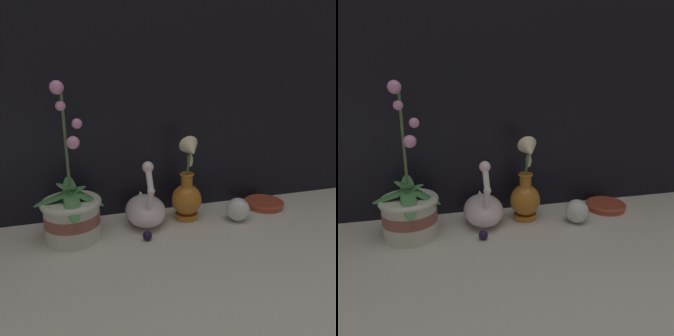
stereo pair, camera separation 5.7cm
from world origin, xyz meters
TOP-DOWN VIEW (x-y plane):
  - ground_plane at (0.00, 0.00)m, footprint 2.80×2.80m
  - window_backdrop at (0.00, 0.24)m, footprint 2.80×0.03m
  - orchid_potted_plant at (-0.32, 0.09)m, footprint 0.20×0.21m
  - swan_figurine at (-0.10, 0.12)m, footprint 0.13×0.20m
  - blue_vase at (0.04, 0.12)m, footprint 0.10×0.12m
  - glass_sphere at (0.19, 0.06)m, footprint 0.08×0.08m
  - amber_dish at (0.34, 0.14)m, footprint 0.14×0.14m
  - glass_bauble at (-0.12, 0.02)m, footprint 0.03×0.03m

SIDE VIEW (x-z plane):
  - ground_plane at x=0.00m, z-range 0.00..0.00m
  - amber_dish at x=0.34m, z-range 0.00..0.02m
  - glass_bauble at x=-0.12m, z-range 0.00..0.03m
  - glass_sphere at x=0.19m, z-range 0.00..0.08m
  - swan_figurine at x=-0.10m, z-range -0.06..0.16m
  - orchid_potted_plant at x=-0.32m, z-range -0.14..0.31m
  - blue_vase at x=0.04m, z-range -0.05..0.23m
  - window_backdrop at x=0.00m, z-range 0.00..1.20m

